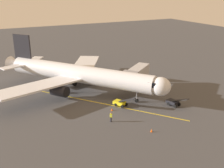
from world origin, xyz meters
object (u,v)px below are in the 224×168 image
at_px(belt_loader_near_nose, 174,102).
at_px(jet_bridge, 135,75).
at_px(safety_cone_nose_right, 112,109).
at_px(ground_crew_marshaller, 111,117).
at_px(airplane, 78,74).
at_px(belt_loader_portside, 121,102).
at_px(safety_cone_wing_port, 152,78).
at_px(safety_cone_nose_left, 152,130).

bearing_deg(belt_loader_near_nose, jet_bridge, -73.54).
relative_size(jet_bridge, safety_cone_nose_right, 18.59).
bearing_deg(ground_crew_marshaller, airplane, -89.86).
height_order(belt_loader_portside, safety_cone_wing_port, belt_loader_portside).
bearing_deg(safety_cone_nose_right, belt_loader_near_nose, 164.94).
height_order(belt_loader_near_nose, safety_cone_nose_right, belt_loader_near_nose).
bearing_deg(safety_cone_nose_right, safety_cone_wing_port, -144.71).
xyz_separation_m(airplane, safety_cone_nose_right, (-2.15, 12.31, -3.73)).
bearing_deg(jet_bridge, belt_loader_portside, 40.05).
relative_size(airplane, safety_cone_nose_right, 62.64).
bearing_deg(belt_loader_near_nose, airplane, -47.87).
relative_size(belt_loader_near_nose, belt_loader_portside, 1.03).
xyz_separation_m(safety_cone_nose_right, safety_cone_wing_port, (-17.24, -12.20, 0.00)).
xyz_separation_m(jet_bridge, safety_cone_nose_right, (8.97, 6.63, -3.49)).
distance_m(airplane, safety_cone_nose_right, 13.04).
bearing_deg(ground_crew_marshaller, safety_cone_nose_left, 125.11).
xyz_separation_m(airplane, jet_bridge, (-11.13, 5.68, -0.24)).
relative_size(belt_loader_portside, safety_cone_nose_left, 8.36).
bearing_deg(safety_cone_nose_left, airplane, -79.09).
height_order(safety_cone_nose_left, safety_cone_nose_right, same).
bearing_deg(ground_crew_marshaller, belt_loader_near_nose, -177.20).
bearing_deg(ground_crew_marshaller, belt_loader_portside, -132.31).
bearing_deg(safety_cone_nose_right, belt_loader_portside, -154.59).
xyz_separation_m(belt_loader_portside, safety_cone_nose_left, (0.37, 11.10, -0.44)).
xyz_separation_m(airplane, belt_loader_portside, (-4.65, 11.13, -3.29)).
distance_m(belt_loader_near_nose, safety_cone_nose_right, 12.30).
relative_size(airplane, belt_loader_portside, 7.49).
bearing_deg(belt_loader_portside, airplane, -67.32).
bearing_deg(belt_loader_near_nose, safety_cone_wing_port, -109.21).
xyz_separation_m(belt_loader_portside, safety_cone_nose_right, (2.49, 1.19, -0.44)).
xyz_separation_m(airplane, ground_crew_marshaller, (-0.04, 16.19, -3.12)).
bearing_deg(safety_cone_nose_right, airplane, -80.07).
distance_m(belt_loader_near_nose, safety_cone_wing_port, 16.31).
height_order(safety_cone_nose_right, safety_cone_wing_port, same).
bearing_deg(jet_bridge, safety_cone_wing_port, -146.02).
relative_size(jet_bridge, ground_crew_marshaller, 5.98).
xyz_separation_m(ground_crew_marshaller, safety_cone_nose_right, (-2.11, -3.88, -0.61)).
bearing_deg(safety_cone_wing_port, belt_loader_near_nose, 70.79).
height_order(airplane, safety_cone_nose_left, airplane).
relative_size(jet_bridge, belt_loader_portside, 2.22).
bearing_deg(airplane, belt_loader_portside, 112.68).
bearing_deg(safety_cone_nose_right, jet_bridge, -143.54).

